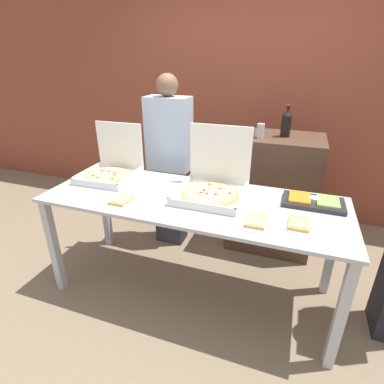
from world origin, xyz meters
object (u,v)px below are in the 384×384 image
paper_plate_front_center (121,200)px  paper_plate_front_right (298,224)px  soda_bottle (286,123)px  pizza_box_near_right (213,183)px  person_guest_plaid (170,162)px  paper_plate_front_left (256,222)px  pizza_box_near_left (111,168)px  veggie_tray (313,202)px  soda_can_silver (260,131)px

paper_plate_front_center → paper_plate_front_right: bearing=3.7°
paper_plate_front_right → soda_bottle: (-0.19, 1.09, 0.39)m
pizza_box_near_right → person_guest_plaid: bearing=137.3°
paper_plate_front_right → paper_plate_front_left: bearing=-166.9°
pizza_box_near_left → veggie_tray: (1.61, 0.01, -0.05)m
pizza_box_near_right → paper_plate_front_center: size_ratio=1.93×
paper_plate_front_center → person_guest_plaid: 0.88m
paper_plate_front_right → person_guest_plaid: bearing=146.3°
veggie_tray → pizza_box_near_left: bearing=-179.5°
paper_plate_front_right → soda_can_silver: size_ratio=1.76×
person_guest_plaid → paper_plate_front_center: bearing=90.7°
soda_can_silver → person_guest_plaid: (-0.80, -0.17, -0.33)m
soda_bottle → soda_can_silver: 0.24m
pizza_box_near_right → pizza_box_near_left: pizza_box_near_right is taller
paper_plate_front_right → pizza_box_near_right: bearing=156.2°
person_guest_plaid → soda_can_silver: bearing=-167.9°
pizza_box_near_right → veggie_tray: 0.71m
pizza_box_near_right → paper_plate_front_center: 0.67m
paper_plate_front_left → soda_bottle: soda_bottle is taller
paper_plate_front_right → soda_can_silver: bearing=112.0°
person_guest_plaid → pizza_box_near_right: bearing=137.7°
paper_plate_front_right → soda_bottle: soda_bottle is taller
paper_plate_front_right → soda_bottle: 1.17m
soda_bottle → soda_can_silver: bearing=-151.0°
paper_plate_front_left → veggie_tray: veggie_tray is taller
paper_plate_front_left → pizza_box_near_right: bearing=138.3°
pizza_box_near_right → soda_bottle: 0.97m
paper_plate_front_center → paper_plate_front_left: bearing=1.2°
pizza_box_near_left → soda_can_silver: 1.33m
pizza_box_near_right → veggie_tray: bearing=4.6°
pizza_box_near_right → soda_can_silver: bearing=71.6°
pizza_box_near_right → veggie_tray: pizza_box_near_right is taller
paper_plate_front_left → soda_can_silver: size_ratio=1.99×
pizza_box_near_right → soda_bottle: bearing=61.6°
soda_can_silver → pizza_box_near_left: bearing=-150.1°
veggie_tray → person_guest_plaid: size_ratio=0.25×
paper_plate_front_left → soda_can_silver: soda_can_silver is taller
veggie_tray → pizza_box_near_right: bearing=-175.0°
pizza_box_near_right → person_guest_plaid: (-0.58, 0.53, -0.07)m
paper_plate_front_right → soda_bottle: bearing=99.9°
pizza_box_near_right → veggie_tray: (0.71, 0.06, -0.06)m
soda_bottle → soda_can_silver: size_ratio=2.25×
paper_plate_front_center → person_guest_plaid: size_ratio=0.16×
veggie_tray → paper_plate_front_right: bearing=-104.4°
person_guest_plaid → pizza_box_near_left: bearing=55.6°
soda_can_silver → person_guest_plaid: 0.89m
veggie_tray → soda_can_silver: size_ratio=3.29×
paper_plate_front_left → person_guest_plaid: (-0.95, 0.86, 0.00)m
paper_plate_front_left → pizza_box_near_left: bearing=163.4°
veggie_tray → person_guest_plaid: 1.37m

